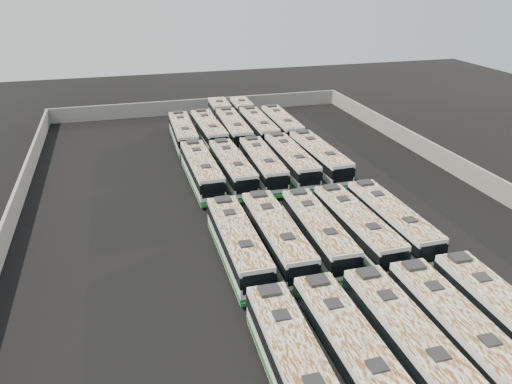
{
  "coord_description": "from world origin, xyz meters",
  "views": [
    {
      "loc": [
        -12.37,
        -39.46,
        20.66
      ],
      "look_at": [
        -0.86,
        1.35,
        1.6
      ],
      "focal_mm": 35.0,
      "sensor_mm": 36.0,
      "label": 1
    }
  ],
  "objects_px": {
    "bus_front_center": "(407,343)",
    "bus_front_far_right": "(505,321)",
    "bus_midback_left": "(232,168)",
    "bus_midback_far_left": "(201,171)",
    "bus_back_center": "(229,123)",
    "bus_back_far_right": "(282,126)",
    "bus_front_far_left": "(295,367)",
    "bus_back_left": "(209,131)",
    "bus_back_right": "(253,121)",
    "bus_midfront_far_left": "(237,244)",
    "bus_midback_far_right": "(319,158)",
    "bus_midfront_far_right": "(391,221)",
    "bus_front_right": "(456,331)",
    "bus_midback_right": "(291,161)",
    "bus_midfront_center": "(317,232)",
    "bus_back_far_left": "(183,133)",
    "bus_front_left": "(351,353)",
    "bus_midback_center": "(262,165)",
    "bus_midfront_right": "(356,228)",
    "bus_midfront_left": "(276,237)"
  },
  "relations": [
    {
      "from": "bus_front_left",
      "to": "bus_back_far_left",
      "type": "distance_m",
      "value": 41.85
    },
    {
      "from": "bus_midfront_far_left",
      "to": "bus_midback_far_right",
      "type": "distance_m",
      "value": 20.29
    },
    {
      "from": "bus_midfront_center",
      "to": "bus_back_far_right",
      "type": "relative_size",
      "value": 0.98
    },
    {
      "from": "bus_front_right",
      "to": "bus_midfront_far_left",
      "type": "xyz_separation_m",
      "value": [
        -9.73,
        12.97,
        0.03
      ]
    },
    {
      "from": "bus_midfront_right",
      "to": "bus_back_left",
      "type": "height_order",
      "value": "bus_back_left"
    },
    {
      "from": "bus_front_far_left",
      "to": "bus_midback_center",
      "type": "relative_size",
      "value": 1.01
    },
    {
      "from": "bus_midback_right",
      "to": "bus_midback_far_right",
      "type": "height_order",
      "value": "bus_midback_far_right"
    },
    {
      "from": "bus_front_far_right",
      "to": "bus_back_far_left",
      "type": "height_order",
      "value": "same"
    },
    {
      "from": "bus_midfront_left",
      "to": "bus_midfront_right",
      "type": "xyz_separation_m",
      "value": [
        6.63,
        -0.22,
        -0.02
      ]
    },
    {
      "from": "bus_front_far_left",
      "to": "bus_back_far_right",
      "type": "xyz_separation_m",
      "value": [
        13.17,
        41.75,
        -0.0
      ]
    },
    {
      "from": "bus_midback_left",
      "to": "bus_front_far_left",
      "type": "bearing_deg",
      "value": -97.62
    },
    {
      "from": "bus_back_far_right",
      "to": "bus_front_far_left",
      "type": "bearing_deg",
      "value": -106.49
    },
    {
      "from": "bus_back_far_left",
      "to": "bus_midfront_far_right",
      "type": "bearing_deg",
      "value": -64.27
    },
    {
      "from": "bus_midback_far_right",
      "to": "bus_front_right",
      "type": "bearing_deg",
      "value": -98.0
    },
    {
      "from": "bus_midback_center",
      "to": "bus_back_far_right",
      "type": "xyz_separation_m",
      "value": [
        6.53,
        13.16,
        0.01
      ]
    },
    {
      "from": "bus_midback_center",
      "to": "bus_back_right",
      "type": "height_order",
      "value": "bus_back_right"
    },
    {
      "from": "bus_back_right",
      "to": "bus_front_left",
      "type": "bearing_deg",
      "value": -97.85
    },
    {
      "from": "bus_front_far_right",
      "to": "bus_midback_far_right",
      "type": "relative_size",
      "value": 0.97
    },
    {
      "from": "bus_midfront_left",
      "to": "bus_back_left",
      "type": "xyz_separation_m",
      "value": [
        0.14,
        28.51,
        -0.01
      ]
    },
    {
      "from": "bus_front_center",
      "to": "bus_front_far_right",
      "type": "distance_m",
      "value": 6.62
    },
    {
      "from": "bus_back_center",
      "to": "bus_back_far_right",
      "type": "distance_m",
      "value": 7.17
    },
    {
      "from": "bus_front_far_right",
      "to": "bus_back_center",
      "type": "height_order",
      "value": "bus_back_center"
    },
    {
      "from": "bus_front_far_left",
      "to": "bus_midback_right",
      "type": "relative_size",
      "value": 0.98
    },
    {
      "from": "bus_midback_left",
      "to": "bus_midback_far_right",
      "type": "relative_size",
      "value": 0.97
    },
    {
      "from": "bus_midback_far_right",
      "to": "bus_midback_left",
      "type": "bearing_deg",
      "value": 179.64
    },
    {
      "from": "bus_midfront_far_left",
      "to": "bus_midback_far_right",
      "type": "xyz_separation_m",
      "value": [
        13.02,
        15.56,
        0.03
      ]
    },
    {
      "from": "bus_front_left",
      "to": "bus_front_right",
      "type": "bearing_deg",
      "value": 0.02
    },
    {
      "from": "bus_back_left",
      "to": "bus_back_right",
      "type": "height_order",
      "value": "bus_back_left"
    },
    {
      "from": "bus_front_center",
      "to": "bus_midback_right",
      "type": "xyz_separation_m",
      "value": [
        3.26,
        28.73,
        0.01
      ]
    },
    {
      "from": "bus_back_left",
      "to": "bus_back_right",
      "type": "distance_m",
      "value": 7.21
    },
    {
      "from": "bus_midback_center",
      "to": "bus_back_right",
      "type": "relative_size",
      "value": 0.64
    },
    {
      "from": "bus_midfront_center",
      "to": "bus_back_right",
      "type": "height_order",
      "value": "bus_back_right"
    },
    {
      "from": "bus_midback_center",
      "to": "bus_midback_right",
      "type": "height_order",
      "value": "bus_midback_right"
    },
    {
      "from": "bus_front_left",
      "to": "bus_midfront_far_left",
      "type": "bearing_deg",
      "value": 103.15
    },
    {
      "from": "bus_midfront_far_right",
      "to": "bus_front_left",
      "type": "bearing_deg",
      "value": -127.32
    },
    {
      "from": "bus_front_center",
      "to": "bus_midfront_far_right",
      "type": "bearing_deg",
      "value": 63.65
    },
    {
      "from": "bus_front_far_right",
      "to": "bus_midback_far_left",
      "type": "xyz_separation_m",
      "value": [
        -13.1,
        28.46,
        0.04
      ]
    },
    {
      "from": "bus_back_far_left",
      "to": "bus_midback_right",
      "type": "bearing_deg",
      "value": -52.25
    },
    {
      "from": "bus_midfront_left",
      "to": "bus_midfront_center",
      "type": "xyz_separation_m",
      "value": [
        3.4,
        -0.03,
        -0.06
      ]
    },
    {
      "from": "bus_midback_far_left",
      "to": "bus_back_center",
      "type": "height_order",
      "value": "bus_midback_far_left"
    },
    {
      "from": "bus_midback_left",
      "to": "bus_back_right",
      "type": "bearing_deg",
      "value": 66.63
    },
    {
      "from": "bus_midback_far_right",
      "to": "bus_midfront_far_left",
      "type": "bearing_deg",
      "value": -131.33
    },
    {
      "from": "bus_midfront_center",
      "to": "bus_midfront_far_right",
      "type": "relative_size",
      "value": 0.99
    },
    {
      "from": "bus_front_left",
      "to": "bus_front_far_right",
      "type": "relative_size",
      "value": 1.01
    },
    {
      "from": "bus_midback_left",
      "to": "bus_midback_far_left",
      "type": "bearing_deg",
      "value": 177.65
    },
    {
      "from": "bus_midback_right",
      "to": "bus_midfront_far_right",
      "type": "bearing_deg",
      "value": -77.57
    },
    {
      "from": "bus_midfront_left",
      "to": "bus_back_left",
      "type": "bearing_deg",
      "value": 89.77
    },
    {
      "from": "bus_front_left",
      "to": "bus_back_far_left",
      "type": "bearing_deg",
      "value": 93.9
    },
    {
      "from": "bus_front_right",
      "to": "bus_midback_left",
      "type": "xyz_separation_m",
      "value": [
        -6.52,
        28.35,
        0.01
      ]
    },
    {
      "from": "bus_midfront_left",
      "to": "bus_midback_far_left",
      "type": "relative_size",
      "value": 1.0
    }
  ]
}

